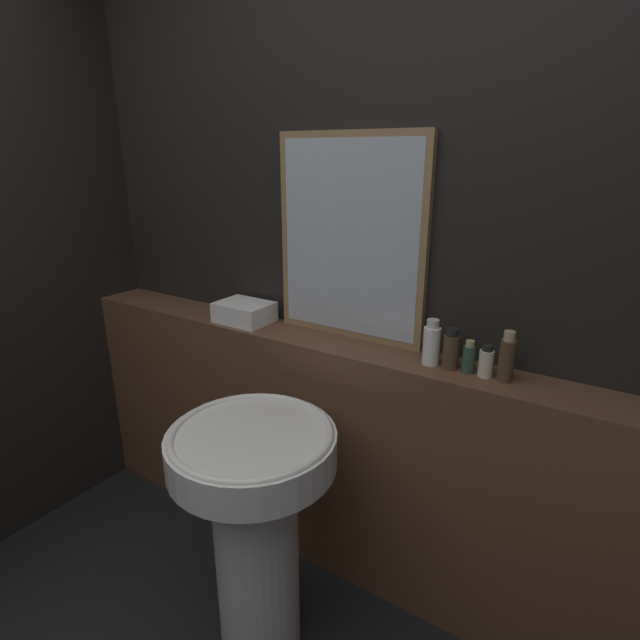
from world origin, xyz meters
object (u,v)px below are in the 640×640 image
conditioner_bottle (451,350)px  body_wash_bottle (486,362)px  shampoo_bottle (432,344)px  hand_soap_bottle (507,358)px  towel_stack (244,312)px  pedestal_sink (255,515)px  mirror (350,239)px  lotion_bottle (469,358)px

conditioner_bottle → body_wash_bottle: (0.11, 0.00, -0.01)m
shampoo_bottle → hand_soap_bottle: bearing=0.0°
towel_stack → body_wash_bottle: (0.99, 0.00, 0.01)m
pedestal_sink → shampoo_bottle: 0.79m
towel_stack → conditioner_bottle: bearing=0.0°
pedestal_sink → shampoo_bottle: shampoo_bottle is taller
mirror → body_wash_bottle: size_ratio=7.05×
towel_stack → shampoo_bottle: shampoo_bottle is taller
lotion_bottle → body_wash_bottle: size_ratio=1.03×
towel_stack → conditioner_bottle: size_ratio=1.62×
hand_soap_bottle → shampoo_bottle: bearing=-180.0°
mirror → body_wash_bottle: mirror is taller
shampoo_bottle → hand_soap_bottle: hand_soap_bottle is taller
shampoo_bottle → lotion_bottle: (0.12, 0.00, -0.02)m
pedestal_sink → lotion_bottle: bearing=44.9°
shampoo_bottle → body_wash_bottle: bearing=0.0°
shampoo_bottle → towel_stack: bearing=180.0°
body_wash_bottle → hand_soap_bottle: size_ratio=0.65×
mirror → conditioner_bottle: 0.54m
pedestal_sink → mirror: size_ratio=1.13×
hand_soap_bottle → lotion_bottle: bearing=180.0°
mirror → shampoo_bottle: 0.48m
conditioner_bottle → lotion_bottle: size_ratio=1.27×
pedestal_sink → body_wash_bottle: 0.88m
shampoo_bottle → conditioner_bottle: size_ratio=1.13×
lotion_bottle → hand_soap_bottle: (0.11, 0.00, 0.02)m
hand_soap_bottle → body_wash_bottle: bearing=180.0°
lotion_bottle → body_wash_bottle: 0.05m
lotion_bottle → hand_soap_bottle: size_ratio=0.67×
conditioner_bottle → lotion_bottle: bearing=0.0°
conditioner_bottle → hand_soap_bottle: 0.17m
mirror → hand_soap_bottle: 0.68m
conditioner_bottle → lotion_bottle: (0.06, 0.00, -0.01)m
shampoo_bottle → conditioner_bottle: shampoo_bottle is taller
mirror → shampoo_bottle: size_ratio=4.79×
lotion_bottle → hand_soap_bottle: bearing=0.0°
mirror → body_wash_bottle: (0.54, -0.09, -0.32)m
conditioner_bottle → body_wash_bottle: conditioner_bottle is taller
mirror → lotion_bottle: bearing=-10.2°
mirror → hand_soap_bottle: size_ratio=4.59×
mirror → hand_soap_bottle: mirror is taller
pedestal_sink → lotion_bottle: lotion_bottle is taller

